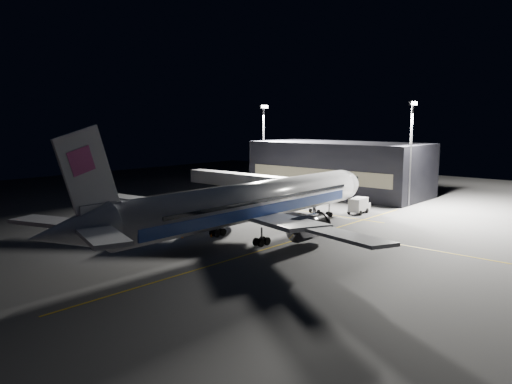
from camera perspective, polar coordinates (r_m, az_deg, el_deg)
The scene contains 14 objects.
ground at distance 73.96m, azimuth -0.37°, elevation -5.14°, with size 200.00×200.00×0.00m, color #4C4C4F.
guide_line_main at distance 81.52m, azimuth 4.32°, elevation -3.90°, with size 0.25×80.00×0.01m, color gold.
guide_line_cross at distance 70.23m, azimuth 3.31°, elevation -5.88°, with size 70.00×0.25×0.01m, color gold.
guide_line_side at distance 96.83m, azimuth 3.86°, elevation -1.95°, with size 0.25×40.00×0.01m, color gold.
airliner at distance 72.15m, azimuth -0.94°, elevation -1.30°, with size 61.48×54.22×16.64m.
terminal at distance 117.87m, azimuth 9.45°, elevation 2.72°, with size 18.12×40.00×12.00m.
jet_bridge at distance 101.18m, azimuth 0.26°, elevation 1.13°, with size 3.60×34.40×6.30m.
floodlight_mast_north at distance 123.22m, azimuth 0.87°, elevation 6.04°, with size 2.40×0.68×20.70m.
floodlight_mast_south at distance 102.77m, azimuth 17.30°, elevation 5.23°, with size 2.40×0.67×20.70m.
service_truck at distance 94.17m, azimuth 11.73°, elevation -1.45°, with size 5.87×2.99×2.88m.
baggage_tug at distance 85.97m, azimuth -9.80°, elevation -2.88°, with size 2.54×2.29×1.53m.
safety_cone_a at distance 75.54m, azimuth -9.59°, elevation -4.77°, with size 0.35×0.35×0.53m, color orange.
safety_cone_b at distance 74.15m, azimuth -5.15°, elevation -4.91°, with size 0.38×0.38×0.57m, color orange.
safety_cone_c at distance 73.98m, azimuth -8.45°, elevation -4.98°, with size 0.41×0.41×0.62m, color orange.
Camera 1 is at (-53.76, -47.81, 17.13)m, focal length 35.00 mm.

